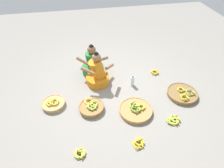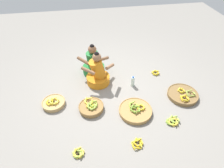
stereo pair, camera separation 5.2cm
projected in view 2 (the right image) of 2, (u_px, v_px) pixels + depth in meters
The scene contains 12 objects.
ground_plane at pixel (111, 90), 4.15m from camera, with size 10.00×10.00×0.00m, color gray.
vendor_woman_front at pixel (98, 74), 4.17m from camera, with size 0.74×0.52×0.81m.
vendor_woman_behind at pixel (93, 64), 4.47m from camera, with size 0.75×0.52×0.77m.
banana_basket_front_left at pixel (91, 107), 3.70m from camera, with size 0.49×0.49×0.17m.
banana_basket_front_right at pixel (183, 94), 3.98m from camera, with size 0.64×0.64×0.16m.
banana_basket_near_vendor at pixel (135, 110), 3.65m from camera, with size 0.65×0.65×0.16m.
banana_basket_back_right at pixel (54, 103), 3.79m from camera, with size 0.46×0.46×0.15m.
loose_bananas_mid_left at pixel (156, 73), 4.57m from camera, with size 0.22×0.22×0.09m.
loose_bananas_back_center at pixel (78, 153), 3.01m from camera, with size 0.22×0.22×0.09m.
loose_bananas_back_left at pixel (138, 143), 3.14m from camera, with size 0.21×0.23×0.09m.
loose_bananas_near_bicycle at pixel (173, 121), 3.48m from camera, with size 0.28×0.26×0.09m.
water_bottle at pixel (133, 81), 4.19m from camera, with size 0.08×0.08×0.25m.
Camera 2 is at (-0.46, -2.99, 2.85)m, focal length 30.21 mm.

